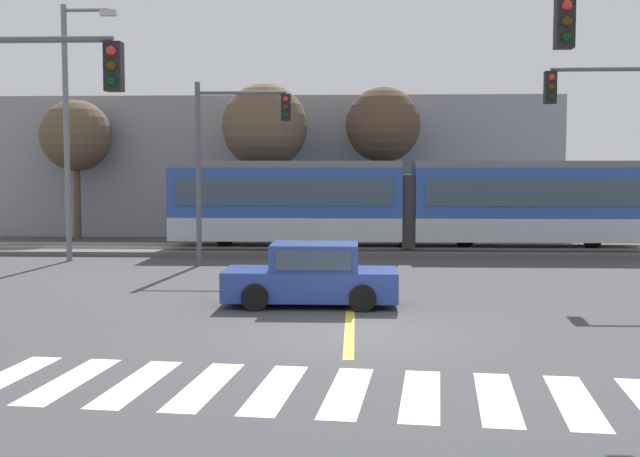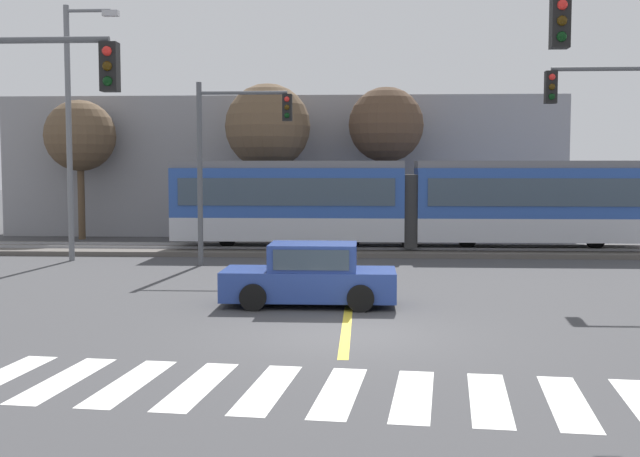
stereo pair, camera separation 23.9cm
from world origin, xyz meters
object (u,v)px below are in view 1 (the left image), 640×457
(light_rail_tram, at_px, (407,201))
(traffic_light_far_left, at_px, (229,145))
(bare_tree_east, at_px, (383,126))
(street_lamp_west, at_px, (71,118))
(bare_tree_far_west, at_px, (76,136))
(bare_tree_west, at_px, (265,127))
(sedan_crossing, at_px, (311,277))

(light_rail_tram, distance_m, traffic_light_far_left, 8.03)
(light_rail_tram, height_order, bare_tree_east, bare_tree_east)
(street_lamp_west, xyz_separation_m, bare_tree_far_west, (-2.82, 8.48, -0.29))
(light_rail_tram, height_order, bare_tree_west, bare_tree_west)
(bare_tree_west, bearing_deg, bare_tree_east, 3.90)
(bare_tree_west, bearing_deg, bare_tree_far_west, 174.12)
(traffic_light_far_left, distance_m, street_lamp_west, 6.01)
(sedan_crossing, relative_size, street_lamp_west, 0.46)
(traffic_light_far_left, xyz_separation_m, bare_tree_west, (0.24, 8.71, 1.05))
(bare_tree_far_west, height_order, bare_tree_east, bare_tree_east)
(sedan_crossing, xyz_separation_m, bare_tree_east, (2.28, 16.80, 4.53))
(bare_tree_west, bearing_deg, sedan_crossing, -79.67)
(bare_tree_far_west, bearing_deg, traffic_light_far_left, -48.09)
(sedan_crossing, bearing_deg, traffic_light_far_left, 112.71)
(street_lamp_west, relative_size, bare_tree_east, 1.31)
(bare_tree_far_west, relative_size, bare_tree_east, 0.93)
(sedan_crossing, distance_m, traffic_light_far_left, 9.05)
(traffic_light_far_left, height_order, bare_tree_east, bare_tree_east)
(sedan_crossing, bearing_deg, light_rail_tram, 75.83)
(bare_tree_far_west, bearing_deg, street_lamp_west, -71.62)
(bare_tree_east, bearing_deg, bare_tree_far_west, 177.75)
(bare_tree_east, bearing_deg, light_rail_tram, -80.01)
(traffic_light_far_left, xyz_separation_m, bare_tree_far_west, (-8.64, 9.62, 0.69))
(sedan_crossing, distance_m, bare_tree_far_west, 21.43)
(traffic_light_far_left, bearing_deg, light_rail_tram, 35.38)
(sedan_crossing, bearing_deg, bare_tree_far_west, 124.38)
(sedan_crossing, distance_m, bare_tree_west, 17.30)
(street_lamp_west, height_order, bare_tree_far_west, street_lamp_west)
(sedan_crossing, xyz_separation_m, bare_tree_far_west, (-11.88, 17.36, 4.10))
(traffic_light_far_left, bearing_deg, street_lamp_west, 168.91)
(traffic_light_far_left, height_order, street_lamp_west, street_lamp_west)
(light_rail_tram, distance_m, street_lamp_west, 12.96)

